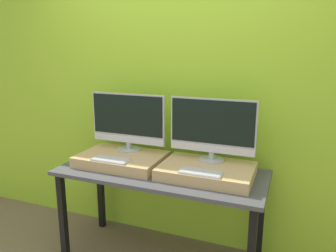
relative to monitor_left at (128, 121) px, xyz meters
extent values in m
cube|color=#9ED12D|center=(0.36, 0.26, 0.19)|extent=(8.00, 0.04, 2.60)
cube|color=#47474C|center=(0.36, -0.15, -0.35)|extent=(1.60, 0.67, 0.03)
cube|color=black|center=(-0.38, -0.42, -0.74)|extent=(0.05, 0.05, 0.75)
cube|color=black|center=(-0.38, 0.13, -0.74)|extent=(0.05, 0.05, 0.75)
cube|color=black|center=(1.10, 0.13, -0.74)|extent=(0.05, 0.05, 0.75)
cube|color=tan|center=(0.00, -0.12, -0.30)|extent=(0.67, 0.47, 0.08)
cylinder|color=#B2B2B7|center=(0.00, 0.00, -0.25)|extent=(0.20, 0.20, 0.01)
cylinder|color=#B2B2B7|center=(0.00, 0.00, -0.22)|extent=(0.04, 0.04, 0.06)
cube|color=#B2B2B7|center=(0.00, 0.00, 0.02)|extent=(0.65, 0.02, 0.41)
cube|color=black|center=(0.00, -0.01, 0.05)|extent=(0.63, 0.00, 0.33)
cube|color=silver|center=(0.00, -0.01, -0.16)|extent=(0.65, 0.00, 0.06)
cube|color=silver|center=(0.00, -0.29, -0.25)|extent=(0.29, 0.12, 0.01)
cube|color=#B2B2B7|center=(0.00, -0.29, -0.24)|extent=(0.28, 0.11, 0.00)
cube|color=tan|center=(0.71, -0.12, -0.30)|extent=(0.67, 0.47, 0.08)
cylinder|color=#B2B2B7|center=(0.71, 0.00, -0.25)|extent=(0.20, 0.20, 0.01)
cylinder|color=#B2B2B7|center=(0.71, 0.00, -0.22)|extent=(0.04, 0.04, 0.06)
cube|color=#B2B2B7|center=(0.71, 0.00, 0.02)|extent=(0.65, 0.02, 0.41)
cube|color=black|center=(0.71, -0.01, 0.05)|extent=(0.63, 0.00, 0.33)
cube|color=silver|center=(0.71, -0.01, -0.16)|extent=(0.65, 0.00, 0.06)
cube|color=silver|center=(0.71, -0.29, -0.25)|extent=(0.29, 0.12, 0.01)
cube|color=#B2B2B7|center=(0.71, -0.29, -0.24)|extent=(0.28, 0.11, 0.00)
camera|label=1|loc=(1.28, -2.33, 0.58)|focal=35.00mm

